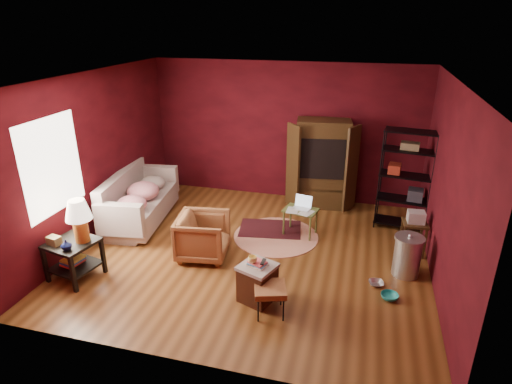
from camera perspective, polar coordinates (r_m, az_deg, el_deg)
room at (r=6.49m, az=-0.82°, el=2.62°), size 5.54×5.04×2.84m
sofa at (r=8.26m, az=-15.54°, el=-1.51°), size 0.71×1.90×0.73m
armchair at (r=6.87m, az=-7.09°, el=-5.61°), size 0.82×0.86×0.79m
pet_bowl_steel at (r=6.50m, az=15.80°, el=-11.05°), size 0.22×0.09×0.21m
pet_bowl_turquoise at (r=6.27m, az=17.45°, el=-12.55°), size 0.25×0.13×0.24m
vase at (r=6.52m, az=-23.99°, el=-6.49°), size 0.17×0.18×0.15m
mug at (r=5.66m, az=-0.46°, el=-8.89°), size 0.14×0.12×0.12m
side_table at (r=6.66m, az=-22.90°, el=-4.96°), size 0.73×0.73×1.23m
sofa_cushions at (r=8.22m, az=-15.47°, el=-1.12°), size 1.11×2.18×0.88m
hamper at (r=5.89m, az=0.19°, el=-11.90°), size 0.57×0.57×0.62m
footstool at (r=5.61m, az=1.89°, el=-12.95°), size 0.50×0.50×0.41m
rug_round at (r=7.58m, az=2.67°, el=-5.90°), size 1.57×1.57×0.01m
rug_oriental at (r=7.81m, az=1.91°, el=-4.90°), size 1.20×0.90×0.01m
laptop_desk at (r=7.50m, az=5.98°, el=-2.66°), size 0.63×0.53×0.70m
tv_armoire at (r=8.54m, az=8.78°, el=3.91°), size 1.38×0.85×1.77m
wire_shelving at (r=7.94m, az=19.42°, el=2.00°), size 0.93×0.50×1.82m
small_stand at (r=7.28m, az=20.47°, el=-3.80°), size 0.40×0.40×0.74m
trash_can at (r=6.77m, az=19.51°, el=-8.00°), size 0.43×0.43×0.68m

